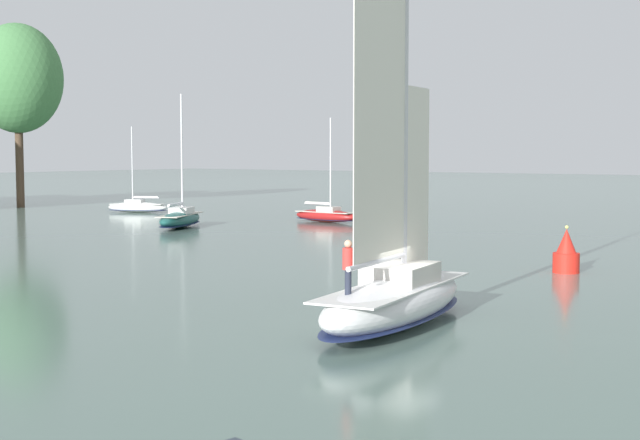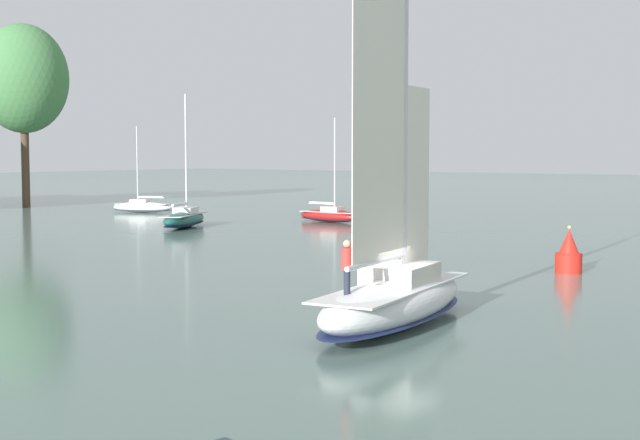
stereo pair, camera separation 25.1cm
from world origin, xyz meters
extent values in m
plane|color=slate|center=(0.00, 0.00, 0.00)|extent=(400.00, 400.00, 0.00)
cylinder|color=#4C3828|center=(31.51, 63.22, 5.04)|extent=(0.81, 0.81, 10.07)
ellipsoid|color=#477F47|center=(31.51, 63.22, 13.12)|extent=(9.07, 9.07, 11.08)
ellipsoid|color=silver|center=(0.00, 0.00, 0.81)|extent=(9.78, 3.95, 1.62)
ellipsoid|color=#19234C|center=(0.00, 0.00, 0.36)|extent=(9.88, 3.99, 0.19)
cube|color=silver|center=(0.00, 0.00, 1.28)|extent=(8.59, 3.37, 0.06)
cube|color=beige|center=(0.47, 0.07, 1.64)|extent=(2.89, 2.21, 0.67)
cylinder|color=silver|center=(0.75, 0.11, 7.25)|extent=(0.19, 0.19, 11.88)
cylinder|color=silver|center=(-1.36, -0.19, 2.26)|extent=(4.26, 0.75, 0.16)
cube|color=silver|center=(-1.20, -0.17, 7.13)|extent=(3.90, 0.57, 9.74)
cube|color=silver|center=(1.89, 0.26, 4.58)|extent=(2.07, 0.31, 6.53)
cylinder|color=#232838|center=(-2.87, -0.08, 1.74)|extent=(0.23, 0.23, 0.85)
cylinder|color=red|center=(-2.87, -0.08, 2.49)|extent=(0.38, 0.38, 0.65)
sphere|color=tan|center=(-2.87, -0.08, 2.93)|extent=(0.24, 0.24, 0.24)
ellipsoid|color=#194C47|center=(23.26, 32.50, 0.61)|extent=(7.35, 4.95, 1.22)
ellipsoid|color=#19234C|center=(23.26, 32.50, 0.28)|extent=(7.42, 5.00, 0.15)
cube|color=#BCB7A8|center=(23.26, 32.50, 0.98)|extent=(6.43, 4.28, 0.06)
cube|color=silver|center=(23.59, 32.66, 1.26)|extent=(2.43, 2.15, 0.50)
cylinder|color=silver|center=(23.78, 32.75, 5.50)|extent=(0.14, 0.14, 8.99)
cylinder|color=silver|center=(22.32, 32.05, 1.73)|extent=(2.96, 1.52, 0.12)
cylinder|color=white|center=(22.32, 32.05, 1.81)|extent=(2.71, 1.45, 0.20)
ellipsoid|color=maroon|center=(33.86, 26.60, 0.51)|extent=(2.01, 6.11, 1.03)
ellipsoid|color=#19234C|center=(33.86, 26.60, 0.23)|extent=(2.03, 6.17, 0.12)
cube|color=#BCB7A8|center=(33.86, 26.60, 0.82)|extent=(1.71, 5.38, 0.06)
cube|color=beige|center=(33.85, 26.30, 1.07)|extent=(1.27, 1.75, 0.42)
cylinder|color=silver|center=(33.84, 26.12, 4.62)|extent=(0.12, 0.12, 7.54)
cylinder|color=silver|center=(33.91, 27.47, 1.46)|extent=(0.25, 2.71, 0.10)
cylinder|color=silver|center=(33.91, 27.47, 1.53)|extent=(0.30, 2.45, 0.16)
ellipsoid|color=white|center=(32.97, 47.53, 0.49)|extent=(3.89, 5.92, 0.98)
ellipsoid|color=#19234C|center=(32.97, 47.53, 0.22)|extent=(3.93, 5.98, 0.12)
cube|color=silver|center=(32.97, 47.53, 0.79)|extent=(3.36, 5.18, 0.06)
cube|color=silver|center=(32.84, 47.79, 1.02)|extent=(1.71, 1.94, 0.40)
cylinder|color=silver|center=(32.77, 47.94, 4.43)|extent=(0.12, 0.12, 7.22)
cylinder|color=silver|center=(33.32, 46.77, 1.40)|extent=(1.18, 2.40, 0.10)
cylinder|color=white|center=(33.32, 46.77, 1.47)|extent=(1.12, 2.19, 0.16)
cylinder|color=red|center=(15.73, 0.03, 0.46)|extent=(1.24, 1.24, 0.93)
cone|color=red|center=(15.73, 0.03, 1.50)|extent=(0.93, 0.93, 1.14)
sphere|color=#F2F266|center=(15.73, 0.03, 2.15)|extent=(0.16, 0.16, 0.16)
camera|label=1|loc=(-24.75, -14.67, 5.65)|focal=50.00mm
camera|label=2|loc=(-24.60, -14.87, 5.65)|focal=50.00mm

